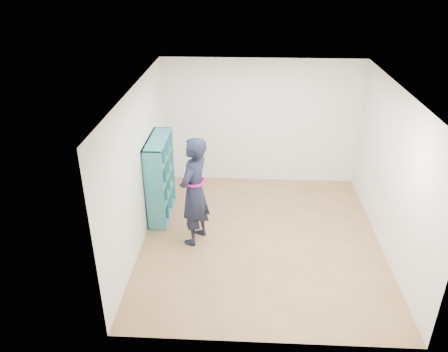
{
  "coord_description": "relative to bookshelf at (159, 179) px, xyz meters",
  "views": [
    {
      "loc": [
        -0.31,
        -6.21,
        4.33
      ],
      "look_at": [
        -0.65,
        0.3,
        1.04
      ],
      "focal_mm": 35.0,
      "sensor_mm": 36.0,
      "label": 1
    }
  ],
  "objects": [
    {
      "name": "ceiling",
      "position": [
        1.85,
        -0.72,
        1.87
      ],
      "size": [
        4.5,
        4.5,
        0.0
      ],
      "primitive_type": "plane",
      "color": "white",
      "rests_on": "wall_back"
    },
    {
      "name": "person",
      "position": [
        0.74,
        -0.8,
        0.2
      ],
      "size": [
        0.67,
        0.8,
        1.86
      ],
      "rotation": [
        0.0,
        0.0,
        -1.95
      ],
      "color": "black",
      "rests_on": "floor"
    },
    {
      "name": "wall_left",
      "position": [
        -0.15,
        -0.72,
        0.57
      ],
      "size": [
        0.02,
        4.5,
        2.6
      ],
      "primitive_type": "cube",
      "color": "silver",
      "rests_on": "floor"
    },
    {
      "name": "wall_front",
      "position": [
        1.85,
        -2.97,
        0.57
      ],
      "size": [
        4.0,
        0.02,
        2.6
      ],
      "primitive_type": "cube",
      "color": "silver",
      "rests_on": "floor"
    },
    {
      "name": "wall_right",
      "position": [
        3.85,
        -0.72,
        0.57
      ],
      "size": [
        0.02,
        4.5,
        2.6
      ],
      "primitive_type": "cube",
      "color": "silver",
      "rests_on": "floor"
    },
    {
      "name": "floor",
      "position": [
        1.85,
        -0.72,
        -0.73
      ],
      "size": [
        4.5,
        4.5,
        0.0
      ],
      "primitive_type": "plane",
      "color": "brown",
      "rests_on": "ground"
    },
    {
      "name": "wall_back",
      "position": [
        1.85,
        1.53,
        0.57
      ],
      "size": [
        4.0,
        0.02,
        2.6
      ],
      "primitive_type": "cube",
      "color": "silver",
      "rests_on": "floor"
    },
    {
      "name": "smartphone",
      "position": [
        0.63,
        -0.67,
        0.33
      ],
      "size": [
        0.03,
        0.08,
        0.12
      ],
      "rotation": [
        0.28,
        0.0,
        -0.3
      ],
      "color": "silver",
      "rests_on": "person"
    },
    {
      "name": "bookshelf",
      "position": [
        0.0,
        0.0,
        0.0
      ],
      "size": [
        0.33,
        1.14,
        1.51
      ],
      "color": "teal",
      "rests_on": "floor"
    }
  ]
}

